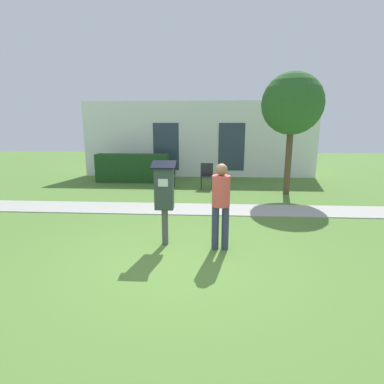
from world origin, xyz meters
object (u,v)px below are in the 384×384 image
at_px(outdoor_chair_left, 169,173).
at_px(person_standing, 221,200).
at_px(parking_meter, 164,192).
at_px(outdoor_chair_middle, 207,174).

bearing_deg(outdoor_chair_left, person_standing, -74.82).
bearing_deg(parking_meter, person_standing, -9.05).
relative_size(person_standing, outdoor_chair_middle, 1.76).
bearing_deg(outdoor_chair_middle, outdoor_chair_left, -174.73).
relative_size(outdoor_chair_left, outdoor_chair_middle, 1.00).
distance_m(parking_meter, outdoor_chair_left, 5.23).
xyz_separation_m(person_standing, outdoor_chair_left, (-1.68, 5.34, -0.40)).
bearing_deg(person_standing, outdoor_chair_middle, 98.08).
height_order(parking_meter, person_standing, parking_meter).
distance_m(parking_meter, person_standing, 1.05).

